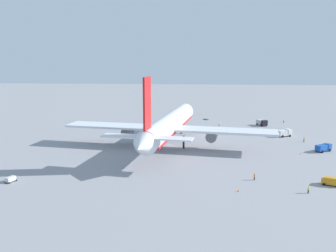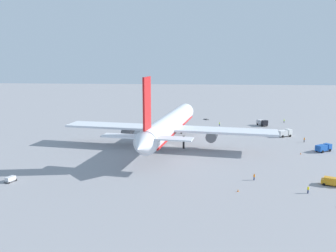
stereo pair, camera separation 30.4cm
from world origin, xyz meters
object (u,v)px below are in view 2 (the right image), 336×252
(baggage_cart_1, at_px, (10,179))
(ground_worker_2, at_px, (219,124))
(service_van, at_px, (331,181))
(service_truck_2, at_px, (285,133))
(airliner, at_px, (169,125))
(baggage_cart_0, at_px, (206,119))
(traffic_cone_0, at_px, (301,153))
(traffic_cone_1, at_px, (238,190))
(ground_worker_1, at_px, (304,140))
(ground_worker_3, at_px, (254,177))
(ground_worker_4, at_px, (284,121))
(service_truck_1, at_px, (323,148))
(ground_worker_0, at_px, (308,190))
(service_truck_0, at_px, (262,122))

(baggage_cart_1, height_order, ground_worker_2, ground_worker_2)
(service_van, distance_m, ground_worker_2, 77.22)
(service_truck_2, distance_m, service_van, 54.16)
(airliner, height_order, baggage_cart_1, airliner)
(baggage_cart_0, relative_size, traffic_cone_0, 5.58)
(baggage_cart_0, distance_m, traffic_cone_0, 68.58)
(baggage_cart_0, height_order, traffic_cone_1, traffic_cone_1)
(baggage_cart_0, height_order, ground_worker_1, ground_worker_1)
(airliner, relative_size, baggage_cart_1, 20.68)
(ground_worker_3, bearing_deg, traffic_cone_1, 149.64)
(baggage_cart_0, relative_size, ground_worker_4, 1.78)
(service_truck_1, relative_size, service_truck_2, 1.00)
(baggage_cart_1, bearing_deg, service_truck_2, -53.48)
(service_van, height_order, ground_worker_4, service_van)
(airliner, xyz_separation_m, ground_worker_1, (10.48, -47.87, -6.60))
(ground_worker_4, height_order, traffic_cone_0, ground_worker_4)
(service_truck_2, relative_size, traffic_cone_0, 10.83)
(service_van, height_order, ground_worker_1, service_van)
(service_truck_2, relative_size, baggage_cart_0, 1.94)
(service_van, bearing_deg, ground_worker_0, 129.13)
(airliner, relative_size, ground_worker_4, 41.34)
(airliner, xyz_separation_m, traffic_cone_1, (-40.56, -18.98, -7.24))
(service_van, relative_size, ground_worker_2, 2.67)
(airliner, bearing_deg, ground_worker_4, -44.74)
(ground_worker_0, bearing_deg, ground_worker_4, -9.70)
(service_van, bearing_deg, service_truck_2, -1.83)
(baggage_cart_0, bearing_deg, ground_worker_1, -142.96)
(ground_worker_0, bearing_deg, baggage_cart_1, 88.81)
(service_truck_0, xyz_separation_m, service_van, (-76.45, -2.98, -0.45))
(ground_worker_3, bearing_deg, ground_worker_2, 3.67)
(service_truck_2, height_order, service_van, service_truck_2)
(ground_worker_4, distance_m, traffic_cone_0, 57.52)
(ground_worker_0, bearing_deg, service_truck_1, -22.72)
(airliner, height_order, service_truck_1, airliner)
(service_truck_0, bearing_deg, ground_worker_0, 177.28)
(airliner, xyz_separation_m, baggage_cart_1, (-38.81, 35.65, -6.79))
(ground_worker_4, distance_m, traffic_cone_1, 96.06)
(service_truck_0, relative_size, baggage_cart_0, 1.94)
(service_truck_1, bearing_deg, ground_worker_2, 36.62)
(airliner, xyz_separation_m, baggage_cart_0, (55.84, -13.64, -7.25))
(ground_worker_4, bearing_deg, service_truck_0, 126.54)
(service_van, bearing_deg, traffic_cone_1, 104.78)
(ground_worker_2, bearing_deg, service_van, -163.34)
(service_truck_0, bearing_deg, ground_worker_4, -53.46)
(ground_worker_4, relative_size, traffic_cone_1, 3.14)
(ground_worker_1, bearing_deg, traffic_cone_0, 161.10)
(service_truck_1, bearing_deg, traffic_cone_0, 116.51)
(service_truck_0, bearing_deg, ground_worker_1, -163.04)
(service_truck_2, relative_size, ground_worker_0, 3.52)
(ground_worker_4, bearing_deg, airliner, 135.26)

